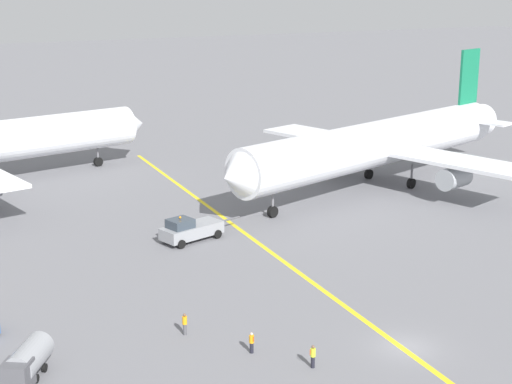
{
  "coord_description": "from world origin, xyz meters",
  "views": [
    {
      "loc": [
        -33.5,
        -40.56,
        25.68
      ],
      "look_at": [
        3.41,
        29.94,
        4.0
      ],
      "focal_mm": 54.74,
      "sensor_mm": 36.0,
      "label": 1
    }
  ],
  "objects_px": {
    "gse_fuel_bowser_stubby": "(26,362)",
    "ground_crew_wing_walker_right": "(185,324)",
    "airliner_being_pushed": "(377,144)",
    "pushback_tug": "(190,229)",
    "ground_crew_marshaller_foreground": "(313,356)",
    "ground_crew_ramp_agent_by_cones": "(252,342)"
  },
  "relations": [
    {
      "from": "airliner_being_pushed",
      "to": "ground_crew_ramp_agent_by_cones",
      "type": "xyz_separation_m",
      "value": [
        -35.17,
        -33.42,
        -4.84
      ]
    },
    {
      "from": "ground_crew_ramp_agent_by_cones",
      "to": "ground_crew_wing_walker_right",
      "type": "xyz_separation_m",
      "value": [
        -3.08,
        4.93,
        0.08
      ]
    },
    {
      "from": "airliner_being_pushed",
      "to": "ground_crew_marshaller_foreground",
      "type": "xyz_separation_m",
      "value": [
        -32.46,
        -37.3,
        -4.79
      ]
    },
    {
      "from": "ground_crew_wing_walker_right",
      "to": "ground_crew_marshaller_foreground",
      "type": "bearing_deg",
      "value": -56.7
    },
    {
      "from": "ground_crew_marshaller_foreground",
      "to": "ground_crew_ramp_agent_by_cones",
      "type": "xyz_separation_m",
      "value": [
        -2.71,
        3.89,
        -0.05
      ]
    },
    {
      "from": "ground_crew_marshaller_foreground",
      "to": "ground_crew_ramp_agent_by_cones",
      "type": "height_order",
      "value": "ground_crew_marshaller_foreground"
    },
    {
      "from": "gse_fuel_bowser_stubby",
      "to": "airliner_being_pushed",
      "type": "bearing_deg",
      "value": 30.92
    },
    {
      "from": "airliner_being_pushed",
      "to": "ground_crew_ramp_agent_by_cones",
      "type": "bearing_deg",
      "value": -136.47
    },
    {
      "from": "ground_crew_marshaller_foreground",
      "to": "ground_crew_wing_walker_right",
      "type": "distance_m",
      "value": 10.55
    },
    {
      "from": "gse_fuel_bowser_stubby",
      "to": "ground_crew_ramp_agent_by_cones",
      "type": "bearing_deg",
      "value": -12.65
    },
    {
      "from": "airliner_being_pushed",
      "to": "ground_crew_wing_walker_right",
      "type": "xyz_separation_m",
      "value": [
        -38.25,
        -28.49,
        -4.76
      ]
    },
    {
      "from": "gse_fuel_bowser_stubby",
      "to": "ground_crew_wing_walker_right",
      "type": "height_order",
      "value": "gse_fuel_bowser_stubby"
    },
    {
      "from": "airliner_being_pushed",
      "to": "gse_fuel_bowser_stubby",
      "type": "bearing_deg",
      "value": -149.08
    },
    {
      "from": "gse_fuel_bowser_stubby",
      "to": "ground_crew_ramp_agent_by_cones",
      "type": "height_order",
      "value": "gse_fuel_bowser_stubby"
    },
    {
      "from": "gse_fuel_bowser_stubby",
      "to": "ground_crew_wing_walker_right",
      "type": "relative_size",
      "value": 2.98
    },
    {
      "from": "pushback_tug",
      "to": "ground_crew_wing_walker_right",
      "type": "height_order",
      "value": "pushback_tug"
    },
    {
      "from": "pushback_tug",
      "to": "ground_crew_marshaller_foreground",
      "type": "xyz_separation_m",
      "value": [
        -3.1,
        -28.78,
        -0.34
      ]
    },
    {
      "from": "ground_crew_marshaller_foreground",
      "to": "ground_crew_ramp_agent_by_cones",
      "type": "distance_m",
      "value": 4.74
    },
    {
      "from": "airliner_being_pushed",
      "to": "pushback_tug",
      "type": "height_order",
      "value": "airliner_being_pushed"
    },
    {
      "from": "airliner_being_pushed",
      "to": "ground_crew_wing_walker_right",
      "type": "distance_m",
      "value": 47.93
    },
    {
      "from": "airliner_being_pushed",
      "to": "pushback_tug",
      "type": "distance_m",
      "value": 30.89
    },
    {
      "from": "pushback_tug",
      "to": "ground_crew_marshaller_foreground",
      "type": "distance_m",
      "value": 28.95
    }
  ]
}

